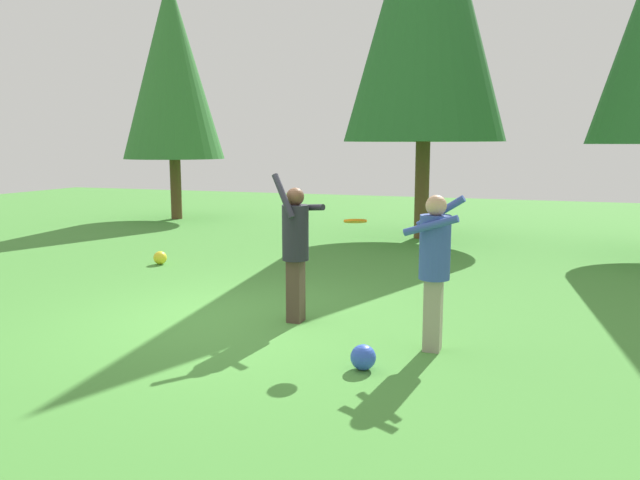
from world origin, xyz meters
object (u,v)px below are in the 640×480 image
frisbee (355,221)px  ball_blue (363,357)px  person_thrower (295,242)px  person_catcher (435,259)px  ball_yellow (160,258)px  tree_far_left (172,69)px

frisbee → ball_blue: (0.37, -0.94, -1.28)m
person_thrower → frisbee: (0.92, -0.44, 0.36)m
person_thrower → ball_blue: person_thrower is taller
person_catcher → ball_blue: size_ratio=6.63×
frisbee → ball_yellow: frisbee is taller
ball_yellow → tree_far_left: size_ratio=0.04×
person_catcher → frisbee: person_catcher is taller
ball_yellow → frisbee: bearing=-33.2°
person_thrower → frisbee: 1.08m
frisbee → tree_far_left: (-8.60, 9.66, 3.13)m
frisbee → tree_far_left: tree_far_left is taller
person_catcher → ball_blue: 1.36m
person_thrower → frisbee: size_ratio=5.61×
person_thrower → person_catcher: 1.93m
frisbee → ball_blue: bearing=-68.5°
ball_yellow → tree_far_left: bearing=120.2°
person_thrower → person_catcher: person_thrower is taller
person_thrower → ball_yellow: person_thrower is taller
person_catcher → tree_far_left: bearing=-39.7°
ball_blue → ball_yellow: ball_blue is taller
frisbee → ball_yellow: 5.90m
person_catcher → tree_far_left: (-9.54, 9.75, 3.50)m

